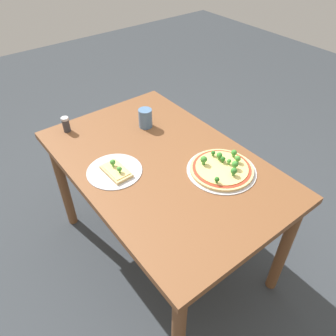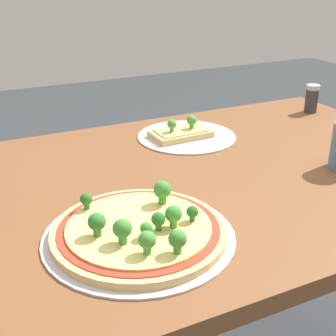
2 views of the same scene
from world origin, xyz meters
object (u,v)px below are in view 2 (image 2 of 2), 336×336
at_px(dining_table, 201,210).
at_px(pizza_tray_slice, 184,134).
at_px(condiment_shaker, 312,98).
at_px(pizza_tray_whole, 139,231).

height_order(dining_table, pizza_tray_slice, pizza_tray_slice).
xyz_separation_m(pizza_tray_slice, condiment_shaker, (-0.48, -0.03, 0.03)).
bearing_deg(condiment_shaker, pizza_tray_slice, 3.86).
bearing_deg(pizza_tray_slice, dining_table, 72.69).
xyz_separation_m(pizza_tray_whole, condiment_shaker, (-0.78, -0.45, 0.03)).
height_order(dining_table, condiment_shaker, condiment_shaker).
height_order(pizza_tray_whole, condiment_shaker, condiment_shaker).
distance_m(pizza_tray_slice, condiment_shaker, 0.48).
bearing_deg(condiment_shaker, pizza_tray_whole, 29.82).
xyz_separation_m(dining_table, condiment_shaker, (-0.55, -0.26, 0.14)).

